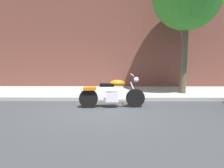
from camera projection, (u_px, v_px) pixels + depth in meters
name	position (u px, v px, depth m)	size (l,w,h in m)	color
ground_plane	(100.00, 112.00, 7.53)	(60.00, 60.00, 0.00)	#303335
sidewalk	(104.00, 93.00, 10.39)	(20.67, 2.73, 0.14)	#969696
building_facade	(105.00, 17.00, 11.47)	(20.67, 0.50, 7.10)	brown
motorcycle	(112.00, 94.00, 8.00)	(2.27, 0.70, 1.15)	black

